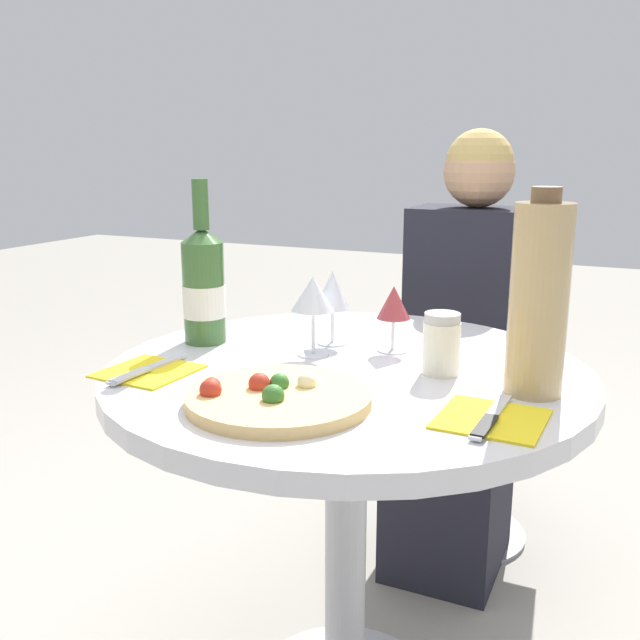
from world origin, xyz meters
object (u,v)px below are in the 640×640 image
dining_table (347,433)px  chair_behind_diner (473,391)px  pizza_large (276,397)px  wine_bottle (204,285)px  seated_diner (463,371)px  tall_carafe (539,299)px

dining_table → chair_behind_diner: 0.82m
pizza_large → wine_bottle: bearing=139.3°
dining_table → seated_diner: seated_diner is taller
seated_diner → tall_carafe: 0.80m
chair_behind_diner → seated_diner: bearing=90.0°
chair_behind_diner → seated_diner: size_ratio=0.76×
dining_table → chair_behind_diner: size_ratio=1.01×
dining_table → chair_behind_diner: bearing=85.8°
dining_table → seated_diner: (0.06, 0.66, -0.07)m
seated_diner → tall_carafe: bearing=111.9°
chair_behind_diner → pizza_large: chair_behind_diner is taller
wine_bottle → seated_diner: bearing=58.2°
wine_bottle → tall_carafe: size_ratio=0.99×
chair_behind_diner → wine_bottle: bearing=63.3°
chair_behind_diner → pizza_large: bearing=85.4°
chair_behind_diner → wine_bottle: wine_bottle is taller
pizza_large → seated_diner: bearing=84.6°
seated_diner → tall_carafe: (0.27, -0.67, 0.35)m
dining_table → tall_carafe: tall_carafe is taller
pizza_large → wine_bottle: wine_bottle is taller
pizza_large → tall_carafe: size_ratio=0.88×
seated_diner → wine_bottle: size_ratio=3.50×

